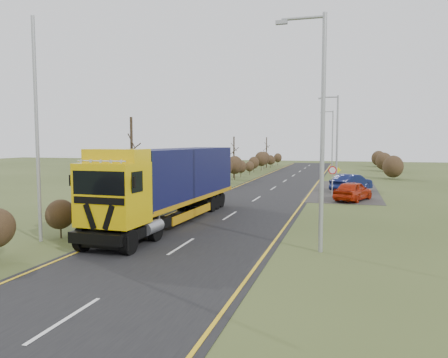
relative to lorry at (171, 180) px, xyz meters
name	(u,v)px	position (x,y,z in m)	size (l,w,h in m)	color
ground	(210,229)	(2.58, -1.01, -2.38)	(160.00, 160.00, 0.00)	#37441D
road	(251,202)	(2.58, 8.99, -2.37)	(8.00, 120.00, 0.02)	black
layby	(344,190)	(9.08, 18.99, -2.37)	(6.00, 18.00, 0.02)	#2B2926
lane_markings	(250,203)	(2.58, 8.69, -2.35)	(7.52, 116.00, 0.01)	gold
hedgerow	(164,181)	(-3.42, 6.89, -0.76)	(2.24, 102.04, 6.05)	black
lorry	(171,180)	(0.00, 0.00, 0.00)	(2.98, 15.14, 4.20)	black
car_red_hatchback	(353,191)	(9.81, 12.05, -1.64)	(1.75, 4.36, 1.49)	#A92008
car_blue_sedan	(352,183)	(9.75, 18.26, -1.60)	(1.66, 4.75, 1.57)	#0A1139
streetlight_near	(320,122)	(8.25, -4.26, 2.89)	(2.03, 0.19, 9.55)	#9A9DA0
streetlight_mid	(336,138)	(8.27, 19.51, 2.40)	(1.85, 0.18, 8.70)	#9A9DA0
streetlight_far	(332,138)	(7.07, 42.88, 2.51)	(1.89, 0.18, 8.89)	#9A9DA0
left_pole	(37,131)	(-3.94, -5.78, 2.60)	(0.16, 0.16, 9.96)	#9A9DA0
speed_sign	(332,175)	(8.18, 14.96, -0.66)	(0.68, 0.10, 2.45)	#9A9DA0
warning_board	(338,173)	(8.38, 26.83, -1.39)	(0.64, 0.11, 1.67)	#9A9DA0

